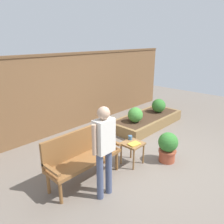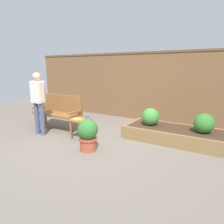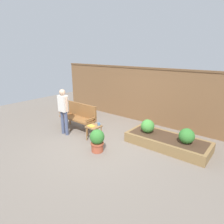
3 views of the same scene
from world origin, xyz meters
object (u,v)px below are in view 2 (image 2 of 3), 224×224
(book_on_table, at_px, (77,119))
(shrub_near_bench, at_px, (150,117))
(shrub_far_corner, at_px, (204,123))
(cup_on_table, at_px, (87,117))
(garden_bench, at_px, (59,109))
(side_table, at_px, (81,123))
(potted_boxwood, at_px, (88,134))
(person_by_bench, at_px, (38,98))

(book_on_table, xyz_separation_m, shrub_near_bench, (1.41, 1.05, 0.02))
(shrub_far_corner, bearing_deg, cup_on_table, -161.11)
(garden_bench, distance_m, cup_on_table, 1.17)
(side_table, xyz_separation_m, cup_on_table, (0.09, 0.14, 0.13))
(potted_boxwood, bearing_deg, person_by_bench, 173.23)
(garden_bench, distance_m, book_on_table, 1.10)
(shrub_far_corner, bearing_deg, garden_bench, -170.15)
(garden_bench, xyz_separation_m, shrub_near_bench, (2.42, 0.63, -0.04))
(book_on_table, xyz_separation_m, person_by_bench, (-1.06, -0.21, 0.44))
(side_table, relative_size, potted_boxwood, 0.73)
(side_table, xyz_separation_m, potted_boxwood, (0.59, -0.48, -0.04))
(shrub_near_bench, bearing_deg, person_by_bench, -152.82)
(cup_on_table, xyz_separation_m, book_on_table, (-0.13, -0.21, -0.03))
(potted_boxwood, relative_size, shrub_near_bench, 1.56)
(side_table, distance_m, shrub_far_corner, 2.75)
(potted_boxwood, bearing_deg, garden_bench, 153.09)
(potted_boxwood, bearing_deg, shrub_far_corner, 36.59)
(person_by_bench, bearing_deg, cup_on_table, 19.38)
(cup_on_table, relative_size, potted_boxwood, 0.18)
(potted_boxwood, height_order, shrub_near_bench, shrub_near_bench)
(side_table, height_order, shrub_far_corner, shrub_far_corner)
(side_table, distance_m, potted_boxwood, 0.76)
(garden_bench, bearing_deg, book_on_table, -22.67)
(book_on_table, xyz_separation_m, shrub_far_corner, (2.61, 1.05, 0.02))
(shrub_far_corner, xyz_separation_m, person_by_bench, (-3.66, -1.27, 0.42))
(garden_bench, xyz_separation_m, book_on_table, (1.02, -0.42, -0.05))
(shrub_near_bench, xyz_separation_m, person_by_bench, (-2.46, -1.27, 0.42))
(cup_on_table, bearing_deg, person_by_bench, -160.62)
(potted_boxwood, relative_size, person_by_bench, 0.42)
(garden_bench, distance_m, shrub_far_corner, 3.68)
(cup_on_table, xyz_separation_m, potted_boxwood, (0.50, -0.62, -0.17))
(cup_on_table, distance_m, shrub_far_corner, 2.61)
(book_on_table, distance_m, person_by_bench, 1.17)
(cup_on_table, height_order, book_on_table, cup_on_table)
(book_on_table, height_order, shrub_far_corner, shrub_far_corner)
(side_table, relative_size, shrub_near_bench, 1.15)
(cup_on_table, relative_size, shrub_near_bench, 0.28)
(book_on_table, bearing_deg, shrub_far_corner, 30.89)
(shrub_far_corner, bearing_deg, person_by_bench, -160.95)
(garden_bench, distance_m, person_by_bench, 0.75)
(garden_bench, xyz_separation_m, shrub_far_corner, (3.62, 0.63, -0.03))
(side_table, height_order, cup_on_table, cup_on_table)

